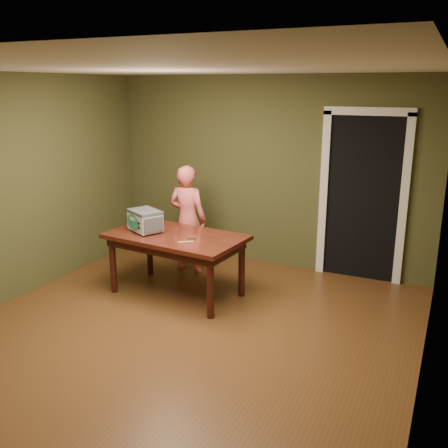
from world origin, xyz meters
name	(u,v)px	position (x,y,z in m)	size (l,w,h in m)	color
floor	(178,339)	(0.00, 0.00, 0.00)	(5.00, 5.00, 0.00)	brown
room_shell	(173,170)	(0.00, 0.00, 1.71)	(4.52, 5.02, 2.61)	#444725
doorway	(367,195)	(1.30, 2.78, 1.06)	(1.10, 0.66, 2.25)	black
dining_table	(176,243)	(-0.58, 0.98, 0.65)	(1.68, 1.05, 0.75)	#35150C
toy_oven	(145,220)	(-0.98, 0.94, 0.89)	(0.50, 0.44, 0.27)	#4C4F54
baking_pan	(192,237)	(-0.34, 0.93, 0.76)	(0.10, 0.10, 0.02)	silver
spatula	(186,242)	(-0.32, 0.78, 0.75)	(0.18, 0.03, 0.01)	#EEC967
child	(188,219)	(-0.83, 1.73, 0.73)	(0.53, 0.35, 1.46)	#F16463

